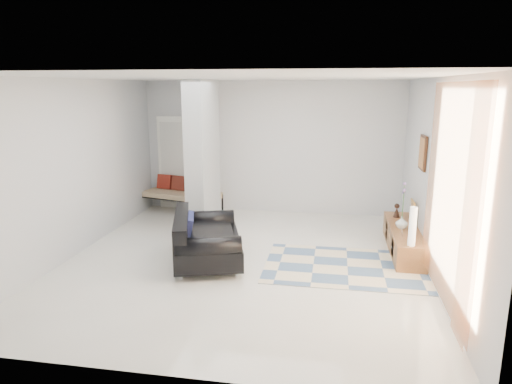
# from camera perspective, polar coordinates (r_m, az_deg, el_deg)

# --- Properties ---
(floor) EXTENTS (6.00, 6.00, 0.00)m
(floor) POSITION_cam_1_polar(r_m,az_deg,el_deg) (7.25, -1.53, -8.58)
(floor) COLOR beige
(floor) RESTS_ON ground
(ceiling) EXTENTS (6.00, 6.00, 0.00)m
(ceiling) POSITION_cam_1_polar(r_m,az_deg,el_deg) (6.74, -1.67, 14.14)
(ceiling) COLOR white
(ceiling) RESTS_ON wall_back
(wall_back) EXTENTS (6.00, 0.00, 6.00)m
(wall_back) POSITION_cam_1_polar(r_m,az_deg,el_deg) (9.78, 1.90, 5.56)
(wall_back) COLOR silver
(wall_back) RESTS_ON ground
(wall_front) EXTENTS (6.00, 0.00, 6.00)m
(wall_front) POSITION_cam_1_polar(r_m,az_deg,el_deg) (4.05, -10.07, -5.41)
(wall_front) COLOR silver
(wall_front) RESTS_ON ground
(wall_left) EXTENTS (0.00, 6.00, 6.00)m
(wall_left) POSITION_cam_1_polar(r_m,az_deg,el_deg) (7.87, -21.65, 2.83)
(wall_left) COLOR silver
(wall_left) RESTS_ON ground
(wall_right) EXTENTS (0.00, 6.00, 6.00)m
(wall_right) POSITION_cam_1_polar(r_m,az_deg,el_deg) (6.87, 21.51, 1.48)
(wall_right) COLOR silver
(wall_right) RESTS_ON ground
(partition_column) EXTENTS (0.35, 1.20, 2.80)m
(partition_column) POSITION_cam_1_polar(r_m,az_deg,el_deg) (8.65, -6.66, 4.50)
(partition_column) COLOR #A1A6A8
(partition_column) RESTS_ON floor
(hallway_door) EXTENTS (0.85, 0.06, 2.04)m
(hallway_door) POSITION_cam_1_polar(r_m,az_deg,el_deg) (10.30, -9.82, 3.61)
(hallway_door) COLOR white
(hallway_door) RESTS_ON floor
(curtain) EXTENTS (0.00, 2.55, 2.55)m
(curtain) POSITION_cam_1_polar(r_m,az_deg,el_deg) (5.74, 22.98, -0.26)
(curtain) COLOR orange
(curtain) RESTS_ON wall_right
(wall_art) EXTENTS (0.04, 0.45, 0.55)m
(wall_art) POSITION_cam_1_polar(r_m,az_deg,el_deg) (7.70, 20.15, 4.63)
(wall_art) COLOR #341B0E
(wall_art) RESTS_ON wall_right
(media_console) EXTENTS (0.45, 2.01, 0.80)m
(media_console) POSITION_cam_1_polar(r_m,az_deg,el_deg) (7.99, 17.93, -5.60)
(media_console) COLOR brown
(media_console) RESTS_ON floor
(loveseat) EXTENTS (1.42, 1.87, 0.76)m
(loveseat) POSITION_cam_1_polar(r_m,az_deg,el_deg) (7.16, -6.63, -5.93)
(loveseat) COLOR silver
(loveseat) RESTS_ON floor
(daybed) EXTENTS (1.80, 1.10, 0.77)m
(daybed) POSITION_cam_1_polar(r_m,az_deg,el_deg) (10.05, -9.34, -0.09)
(daybed) COLOR black
(daybed) RESTS_ON floor
(area_rug) EXTENTS (2.49, 1.66, 0.01)m
(area_rug) POSITION_cam_1_polar(r_m,az_deg,el_deg) (7.14, 11.36, -9.14)
(area_rug) COLOR beige
(area_rug) RESTS_ON floor
(cylinder_lamp) EXTENTS (0.11, 0.11, 0.58)m
(cylinder_lamp) POSITION_cam_1_polar(r_m,az_deg,el_deg) (7.02, 18.98, -4.08)
(cylinder_lamp) COLOR white
(cylinder_lamp) RESTS_ON media_console
(bronze_figurine) EXTENTS (0.14, 0.14, 0.25)m
(bronze_figurine) POSITION_cam_1_polar(r_m,az_deg,el_deg) (8.48, 17.18, -2.22)
(bronze_figurine) COLOR black
(bronze_figurine) RESTS_ON media_console
(vase) EXTENTS (0.21, 0.21, 0.20)m
(vase) POSITION_cam_1_polar(r_m,az_deg,el_deg) (7.85, 17.75, -3.64)
(vase) COLOR silver
(vase) RESTS_ON media_console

